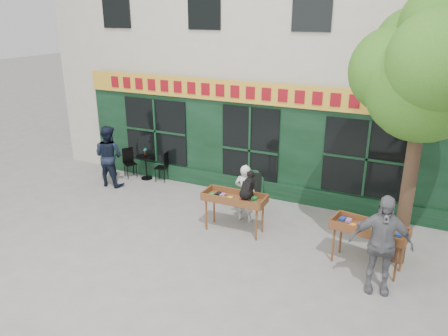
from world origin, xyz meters
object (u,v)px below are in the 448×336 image
at_px(book_cart_center, 234,200).
at_px(dog, 247,185).
at_px(woman, 245,193).
at_px(man_left, 109,156).
at_px(book_cart_right, 369,231).
at_px(bistro_table, 146,163).
at_px(man_right, 381,244).

distance_m(book_cart_center, dog, 0.59).
xyz_separation_m(woman, man_left, (-4.71, 0.46, 0.19)).
relative_size(book_cart_right, man_left, 0.84).
distance_m(book_cart_right, bistro_table, 7.51).
distance_m(bistro_table, man_left, 1.21).
bearing_deg(woman, bistro_table, -19.96).
bearing_deg(dog, man_right, -18.14).
bearing_deg(bistro_table, man_right, -21.90).
bearing_deg(man_left, woman, 172.81).
height_order(book_cart_center, dog, dog).
distance_m(woman, man_right, 3.83).
height_order(bistro_table, man_left, man_left).
bearing_deg(book_cart_center, book_cart_right, -5.63).
xyz_separation_m(book_cart_right, bistro_table, (-7.16, 2.25, -0.28)).
distance_m(book_cart_center, book_cart_right, 3.16).
xyz_separation_m(woman, man_right, (3.45, -1.64, 0.23)).
xyz_separation_m(man_right, man_left, (-8.16, 2.10, -0.05)).
relative_size(book_cart_center, man_left, 0.80).
relative_size(dog, book_cart_right, 0.38).
xyz_separation_m(dog, man_right, (3.10, -0.94, -0.30)).
bearing_deg(book_cart_right, dog, -174.59).
height_order(book_cart_right, man_right, man_right).
bearing_deg(dog, book_cart_right, -5.16).
bearing_deg(book_cart_center, man_left, 165.51).
bearing_deg(bistro_table, book_cart_right, -17.44).
distance_m(woman, book_cart_right, 3.27).
relative_size(book_cart_right, man_right, 0.80).
bearing_deg(book_cart_center, woman, 88.75).
distance_m(dog, bistro_table, 4.87).
relative_size(book_cart_center, woman, 1.00).
bearing_deg(book_cart_center, dog, -9.38).
relative_size(woman, book_cart_right, 0.95).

